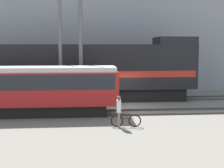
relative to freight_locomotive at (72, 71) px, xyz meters
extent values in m
plane|color=slate|center=(3.82, -3.28, -2.35)|extent=(120.00, 120.00, 0.00)
cube|color=#47423D|center=(3.82, -5.98, -2.28)|extent=(60.00, 0.07, 0.14)
cube|color=#47423D|center=(3.82, -4.54, -2.28)|extent=(60.00, 0.07, 0.14)
cube|color=#47423D|center=(3.82, -0.72, -2.28)|extent=(60.00, 0.07, 0.14)
cube|color=#47423D|center=(3.82, 0.72, -2.28)|extent=(60.00, 0.07, 0.14)
cube|color=#99999E|center=(3.82, 7.59, 5.06)|extent=(40.15, 6.00, 14.82)
cube|color=black|center=(-0.15, 0.00, -1.85)|extent=(18.26, 2.55, 1.00)
cube|color=black|center=(-0.15, 0.00, 0.38)|extent=(19.85, 3.00, 3.46)
cube|color=red|center=(-0.15, 0.00, -0.14)|extent=(19.45, 3.04, 0.50)
cube|color=black|center=(8.27, 0.00, 2.41)|extent=(3.00, 2.85, 0.60)
cube|color=black|center=(-3.17, -5.26, -2.00)|extent=(10.97, 2.00, 0.70)
cube|color=#B21E1E|center=(-3.17, -5.26, -0.64)|extent=(12.46, 2.50, 2.03)
cube|color=#1E2328|center=(-3.17, -5.26, -0.17)|extent=(11.97, 2.54, 0.90)
cube|color=beige|center=(-3.17, -5.26, 0.53)|extent=(12.22, 2.38, 0.30)
torus|color=black|center=(3.65, -8.77, -2.02)|extent=(0.68, 0.13, 0.67)
torus|color=black|center=(2.70, -8.69, -2.02)|extent=(0.68, 0.13, 0.67)
cylinder|color=black|center=(3.18, -8.73, -1.90)|extent=(0.81, 0.11, 0.04)
cylinder|color=black|center=(2.85, -8.70, -1.87)|extent=(0.03, 0.03, 0.30)
cylinder|color=#262626|center=(3.65, -8.77, -1.63)|extent=(0.06, 0.44, 0.02)
cylinder|color=#8C7A5B|center=(2.79, -8.76, -1.94)|extent=(0.11, 0.11, 0.83)
cylinder|color=#8C7A5B|center=(2.78, -8.92, -1.94)|extent=(0.11, 0.11, 0.83)
cube|color=white|center=(2.79, -8.84, -1.20)|extent=(0.25, 0.38, 0.64)
sphere|color=brown|center=(2.79, -8.84, -0.77)|extent=(0.22, 0.22, 0.22)
cylinder|color=#595959|center=(-0.66, -2.63, 1.50)|extent=(0.24, 0.24, 7.71)
cylinder|color=#595959|center=(0.76, -2.63, 1.61)|extent=(0.28, 0.28, 7.92)
camera|label=1|loc=(1.00, -24.81, 1.80)|focal=50.00mm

